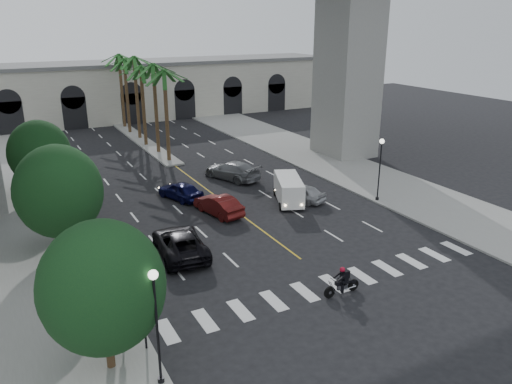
% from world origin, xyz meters
% --- Properties ---
extents(ground, '(140.00, 140.00, 0.00)m').
position_xyz_m(ground, '(0.00, 0.00, 0.00)').
color(ground, black).
rests_on(ground, ground).
extents(sidewalk_left, '(8.00, 100.00, 0.15)m').
position_xyz_m(sidewalk_left, '(-15.00, 15.00, 0.07)').
color(sidewalk_left, gray).
rests_on(sidewalk_left, ground).
extents(sidewalk_right, '(8.00, 100.00, 0.15)m').
position_xyz_m(sidewalk_right, '(15.00, 15.00, 0.07)').
color(sidewalk_right, gray).
rests_on(sidewalk_right, ground).
extents(median, '(2.00, 24.00, 0.20)m').
position_xyz_m(median, '(0.00, 38.00, 0.10)').
color(median, gray).
rests_on(median, ground).
extents(pier_building, '(71.00, 10.50, 8.50)m').
position_xyz_m(pier_building, '(0.00, 55.00, 4.27)').
color(pier_building, silver).
rests_on(pier_building, ground).
extents(palm_a, '(3.20, 3.20, 10.30)m').
position_xyz_m(palm_a, '(0.00, 28.00, 9.10)').
color(palm_a, '#47331E').
rests_on(palm_a, ground).
extents(palm_b, '(3.20, 3.20, 10.60)m').
position_xyz_m(palm_b, '(0.10, 32.00, 9.37)').
color(palm_b, '#47331E').
rests_on(palm_b, ground).
extents(palm_c, '(3.20, 3.20, 10.10)m').
position_xyz_m(palm_c, '(-0.20, 36.00, 8.91)').
color(palm_c, '#47331E').
rests_on(palm_c, ground).
extents(palm_d, '(3.20, 3.20, 10.90)m').
position_xyz_m(palm_d, '(0.15, 40.00, 9.65)').
color(palm_d, '#47331E').
rests_on(palm_d, ground).
extents(palm_e, '(3.20, 3.20, 10.40)m').
position_xyz_m(palm_e, '(-0.10, 44.00, 9.19)').
color(palm_e, '#47331E').
rests_on(palm_e, ground).
extents(palm_f, '(3.20, 3.20, 10.70)m').
position_xyz_m(palm_f, '(0.20, 48.00, 9.46)').
color(palm_f, '#47331E').
rests_on(palm_f, ground).
extents(street_tree_near, '(5.20, 5.20, 6.89)m').
position_xyz_m(street_tree_near, '(-13.00, -3.00, 4.02)').
color(street_tree_near, '#382616').
rests_on(street_tree_near, ground).
extents(street_tree_mid, '(5.44, 5.44, 7.21)m').
position_xyz_m(street_tree_mid, '(-13.00, 10.00, 4.21)').
color(street_tree_mid, '#382616').
rests_on(street_tree_mid, ground).
extents(street_tree_far, '(5.04, 5.04, 6.68)m').
position_xyz_m(street_tree_far, '(-13.00, 22.00, 3.90)').
color(street_tree_far, '#382616').
rests_on(street_tree_far, ground).
extents(lamp_post_left_near, '(0.40, 0.40, 5.35)m').
position_xyz_m(lamp_post_left_near, '(-11.40, -5.00, 3.22)').
color(lamp_post_left_near, black).
rests_on(lamp_post_left_near, ground).
extents(lamp_post_left_far, '(0.40, 0.40, 5.35)m').
position_xyz_m(lamp_post_left_far, '(-11.40, 16.00, 3.22)').
color(lamp_post_left_far, black).
rests_on(lamp_post_left_far, ground).
extents(lamp_post_right, '(0.40, 0.40, 5.35)m').
position_xyz_m(lamp_post_right, '(11.40, 8.00, 3.22)').
color(lamp_post_right, black).
rests_on(lamp_post_right, ground).
extents(traffic_signal_near, '(0.25, 0.18, 3.65)m').
position_xyz_m(traffic_signal_near, '(-11.30, -2.50, 2.51)').
color(traffic_signal_near, black).
rests_on(traffic_signal_near, ground).
extents(traffic_signal_far, '(0.25, 0.18, 3.65)m').
position_xyz_m(traffic_signal_far, '(-11.30, 1.50, 2.51)').
color(traffic_signal_far, black).
rests_on(traffic_signal_far, ground).
extents(motorcycle_rider, '(2.32, 0.63, 1.67)m').
position_xyz_m(motorcycle_rider, '(-0.26, -2.63, 0.76)').
color(motorcycle_rider, black).
rests_on(motorcycle_rider, ground).
extents(car_a, '(3.26, 4.58, 1.45)m').
position_xyz_m(car_a, '(5.85, 11.12, 0.72)').
color(car_a, '#B1B2B6').
rests_on(car_a, ground).
extents(car_b, '(2.58, 4.97, 1.56)m').
position_xyz_m(car_b, '(-1.50, 11.52, 0.78)').
color(car_b, '#561211').
rests_on(car_b, ground).
extents(car_c, '(3.40, 6.30, 1.68)m').
position_xyz_m(car_c, '(-6.55, 6.18, 0.84)').
color(car_c, black).
rests_on(car_c, ground).
extents(car_d, '(4.42, 6.39, 1.72)m').
position_xyz_m(car_d, '(3.33, 19.26, 0.86)').
color(car_d, slate).
rests_on(car_d, ground).
extents(car_e, '(3.18, 4.82, 1.53)m').
position_xyz_m(car_e, '(-2.91, 16.22, 0.76)').
color(car_e, '#0D0E3D').
rests_on(car_e, ground).
extents(cargo_van, '(3.63, 5.32, 2.13)m').
position_xyz_m(cargo_van, '(4.72, 11.24, 1.18)').
color(cargo_van, white).
rests_on(cargo_van, ground).
extents(pedestrian_a, '(0.68, 0.56, 1.61)m').
position_xyz_m(pedestrian_a, '(-14.48, 5.37, 0.95)').
color(pedestrian_a, black).
rests_on(pedestrian_a, sidewalk_left).
extents(pedestrian_b, '(1.11, 0.96, 1.95)m').
position_xyz_m(pedestrian_b, '(-11.50, 7.08, 1.12)').
color(pedestrian_b, black).
rests_on(pedestrian_b, sidewalk_left).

